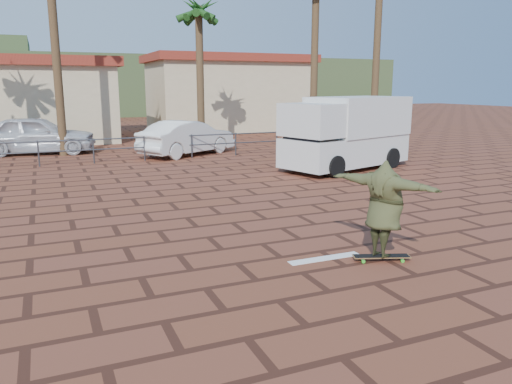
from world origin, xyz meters
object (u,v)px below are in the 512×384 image
at_px(car_silver, 36,135).
at_px(car_white, 187,138).
at_px(longboard, 381,257).
at_px(campervan, 347,131).
at_px(skateboarder, 384,209).

height_order(car_silver, car_white, car_silver).
distance_m(longboard, car_white, 14.73).
xyz_separation_m(car_silver, car_white, (6.15, -3.00, -0.10)).
height_order(longboard, car_white, car_white).
relative_size(campervan, car_silver, 1.08).
height_order(longboard, car_silver, car_silver).
relative_size(longboard, skateboarder, 0.49).
distance_m(longboard, car_silver, 18.59).
bearing_deg(skateboarder, car_silver, -2.81).
bearing_deg(campervan, car_white, 109.08).
height_order(campervan, car_white, campervan).
height_order(campervan, car_silver, campervan).
distance_m(skateboarder, campervan, 10.06).
bearing_deg(longboard, skateboarder, -24.38).
xyz_separation_m(campervan, car_white, (-4.40, 5.95, -0.62)).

